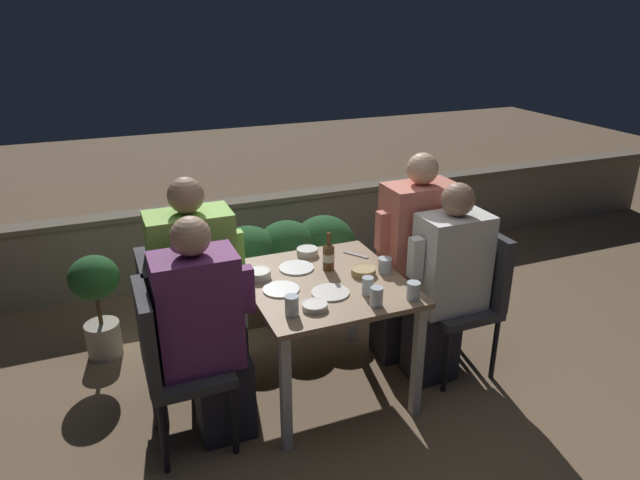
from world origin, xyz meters
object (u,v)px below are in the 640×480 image
potted_plant (97,296)px  chair_left_near (168,355)px  chair_right_near (472,289)px  person_coral_top (412,258)px  person_green_blouse (200,294)px  chair_right_far (437,271)px  person_purple_stripe (206,333)px  beer_bottle (329,256)px  person_white_polo (445,284)px  chair_left_far (167,319)px

potted_plant → chair_left_near: bearing=-73.5°
chair_right_near → person_coral_top: bearing=131.2°
person_green_blouse → potted_plant: (-0.55, 0.68, -0.24)m
chair_left_near → chair_right_far: (1.76, 0.32, 0.00)m
person_purple_stripe → chair_right_far: (1.57, 0.32, -0.08)m
person_purple_stripe → person_green_blouse: bearing=83.0°
person_green_blouse → beer_bottle: bearing=-4.6°
person_purple_stripe → person_white_polo: bearing=1.3°
person_purple_stripe → person_green_blouse: 0.36m
chair_right_far → potted_plant: size_ratio=1.30×
chair_left_near → chair_right_near: 1.82m
chair_right_near → person_white_polo: bearing=-180.0°
chair_left_near → person_purple_stripe: size_ratio=0.73×
chair_left_near → chair_left_far: (0.05, 0.36, 0.00)m
person_purple_stripe → person_green_blouse: person_green_blouse is taller
person_coral_top → chair_left_far: bearing=178.7°
person_purple_stripe → chair_left_near: bearing=180.0°
chair_left_far → person_purple_stripe: bearing=-67.0°
person_green_blouse → potted_plant: size_ratio=1.90×
chair_left_near → chair_right_far: bearing=10.4°
person_purple_stripe → chair_right_near: size_ratio=1.37×
person_purple_stripe → beer_bottle: person_purple_stripe is taller
person_white_polo → chair_left_near: bearing=-178.8°
chair_left_near → person_purple_stripe: 0.21m
chair_left_near → chair_right_near: (1.82, 0.03, 0.00)m
chair_left_far → person_green_blouse: (0.19, 0.00, 0.12)m
person_green_blouse → chair_left_far: bearing=-180.0°
chair_right_near → person_purple_stripe: bearing=-178.8°
chair_left_near → chair_right_far: same height
chair_left_near → potted_plant: chair_left_near is taller
person_purple_stripe → chair_right_far: bearing=11.7°
chair_right_near → chair_right_far: 0.30m
chair_left_near → person_coral_top: 1.61m
person_green_blouse → person_purple_stripe: bearing=-97.0°
person_purple_stripe → chair_left_far: size_ratio=1.37×
person_white_polo → chair_right_far: person_white_polo is taller
person_green_blouse → chair_right_near: (1.58, -0.32, -0.12)m
chair_right_near → chair_left_far: bearing=169.7°
chair_left_near → beer_bottle: size_ratio=4.03×
potted_plant → person_white_polo: bearing=-27.4°
person_green_blouse → person_white_polo: size_ratio=1.08×
person_white_polo → chair_right_far: size_ratio=1.35×
person_purple_stripe → person_coral_top: 1.41m
chair_left_near → chair_right_far: size_ratio=1.00×
potted_plant → person_coral_top: bearing=-20.7°
person_purple_stripe → beer_bottle: 0.86m
chair_right_far → person_purple_stripe: bearing=-168.3°
chair_left_far → person_coral_top: bearing=-1.3°
chair_right_near → potted_plant: chair_right_near is taller
person_white_polo → chair_right_far: 0.33m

